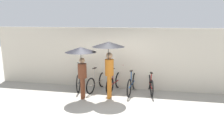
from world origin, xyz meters
name	(u,v)px	position (x,y,z in m)	size (l,w,h in m)	color
ground_plane	(105,107)	(0.00, 0.00, 0.00)	(30.00, 30.00, 0.00)	#9E998E
back_wall	(117,58)	(0.00, 2.22, 1.28)	(10.91, 0.12, 2.56)	beige
parked_bicycle_0	(81,80)	(-1.46, 1.73, 0.39)	(0.45, 1.69, 1.05)	black
parked_bicycle_1	(97,82)	(-0.73, 1.69, 0.35)	(0.56, 1.66, 1.06)	black
parked_bicycle_2	(114,82)	(0.00, 1.74, 0.37)	(0.51, 1.63, 1.04)	black
parked_bicycle_3	(132,84)	(0.73, 1.69, 0.37)	(0.44, 1.77, 1.04)	black
parked_bicycle_4	(150,84)	(1.45, 1.79, 0.36)	(0.44, 1.65, 1.11)	black
pedestrian_leading	(81,57)	(-0.98, 0.57, 1.57)	(1.10, 1.10, 1.94)	brown
pedestrian_center	(109,53)	(-0.03, 0.80, 1.73)	(1.14, 1.14, 2.13)	#C66B1E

